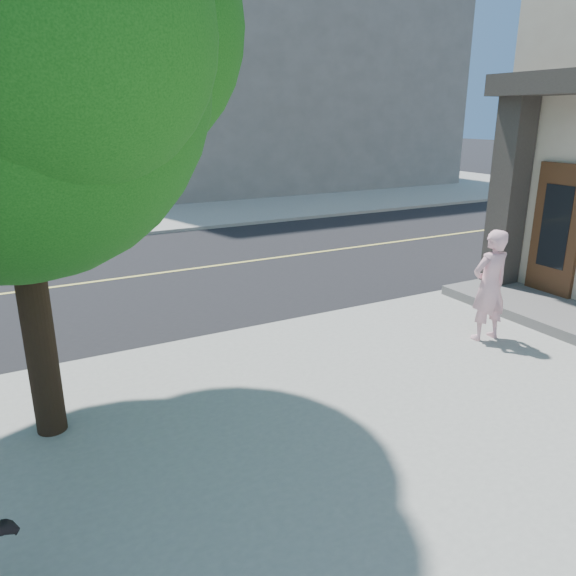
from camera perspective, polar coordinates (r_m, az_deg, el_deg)
sidewalk_ne at (r=32.63m, az=-4.60°, el=11.19°), size 29.00×25.00×0.12m
filler_ne at (r=33.27m, az=-4.44°, el=23.50°), size 18.00×16.00×14.00m
man_on_phone at (r=9.41m, az=20.29°, el=0.23°), size 0.70×0.49×1.84m
street_tree at (r=6.39m, az=-27.39°, el=23.54°), size 5.15×4.68×6.84m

